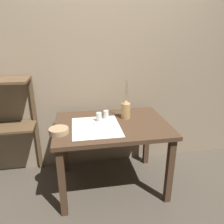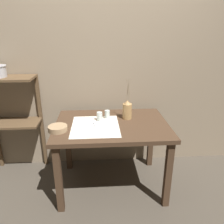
{
  "view_description": "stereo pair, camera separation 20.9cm",
  "coord_description": "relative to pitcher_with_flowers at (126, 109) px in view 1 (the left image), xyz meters",
  "views": [
    {
      "loc": [
        -0.34,
        -1.97,
        1.6
      ],
      "look_at": [
        0.0,
        0.0,
        0.85
      ],
      "focal_mm": 35.0,
      "sensor_mm": 36.0,
      "label": 1
    },
    {
      "loc": [
        -0.13,
        -1.99,
        1.6
      ],
      "look_at": [
        0.0,
        0.0,
        0.85
      ],
      "focal_mm": 35.0,
      "sensor_mm": 36.0,
      "label": 2
    }
  ],
  "objects": [
    {
      "name": "wooden_shelf_unit",
      "position": [
        -1.25,
        0.23,
        -0.02
      ],
      "size": [
        0.58,
        0.31,
        1.15
      ],
      "color": "brown",
      "rests_on": "ground_plane"
    },
    {
      "name": "stone_wall_back",
      "position": [
        -0.17,
        0.4,
        0.37
      ],
      "size": [
        7.0,
        0.06,
        2.4
      ],
      "color": "gray",
      "rests_on": "ground_plane"
    },
    {
      "name": "linen_cloth",
      "position": [
        -0.33,
        -0.18,
        -0.09
      ],
      "size": [
        0.45,
        0.51,
        0.0
      ],
      "color": "silver",
      "rests_on": "wooden_table"
    },
    {
      "name": "knife_center",
      "position": [
        -0.46,
        -0.2,
        -0.09
      ],
      "size": [
        0.02,
        0.17,
        0.0
      ],
      "color": "#A8A8AD",
      "rests_on": "wooden_table"
    },
    {
      "name": "ground_plane",
      "position": [
        -0.17,
        -0.11,
        -0.83
      ],
      "size": [
        12.0,
        12.0,
        0.0
      ],
      "primitive_type": "plane",
      "color": "#473F35"
    },
    {
      "name": "wooden_bowl",
      "position": [
        -0.68,
        -0.26,
        -0.07
      ],
      "size": [
        0.18,
        0.18,
        0.05
      ],
      "color": "#9E7F5B",
      "rests_on": "wooden_table"
    },
    {
      "name": "pitcher_with_flowers",
      "position": [
        0.0,
        0.0,
        0.0
      ],
      "size": [
        0.1,
        0.1,
        0.42
      ],
      "color": "#A87F4C",
      "rests_on": "wooden_table"
    },
    {
      "name": "wooden_table",
      "position": [
        -0.17,
        -0.11,
        -0.19
      ],
      "size": [
        1.12,
        0.81,
        0.73
      ],
      "color": "#422D1E",
      "rests_on": "ground_plane"
    },
    {
      "name": "fork_inner",
      "position": [
        -0.21,
        -0.21,
        -0.09
      ],
      "size": [
        0.02,
        0.17,
        0.0
      ],
      "color": "#A8A8AD",
      "rests_on": "wooden_table"
    },
    {
      "name": "glass_tumbler_near",
      "position": [
        -0.29,
        -0.04,
        -0.05
      ],
      "size": [
        0.06,
        0.06,
        0.09
      ],
      "color": "#B7C1BC",
      "rests_on": "wooden_table"
    },
    {
      "name": "spoon_outer",
      "position": [
        -0.34,
        -0.16,
        -0.09
      ],
      "size": [
        0.04,
        0.18,
        0.02
      ],
      "color": "#A8A8AD",
      "rests_on": "wooden_table"
    },
    {
      "name": "glass_tumbler_far",
      "position": [
        -0.21,
        0.02,
        -0.05
      ],
      "size": [
        0.05,
        0.05,
        0.09
      ],
      "color": "#B7C1BC",
      "rests_on": "wooden_table"
    }
  ]
}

